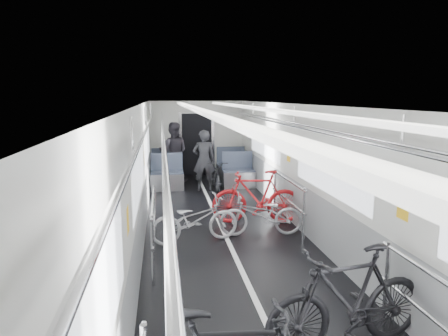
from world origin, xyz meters
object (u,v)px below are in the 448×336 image
(bike_aisle, at_px, (216,175))
(person_seated, at_px, (173,152))
(bike_left_far, at_px, (195,220))
(person_standing, at_px, (204,160))
(bike_right_far, at_px, (257,197))
(bike_right_near, at_px, (348,299))
(bike_right_mid, at_px, (261,215))

(bike_aisle, bearing_deg, person_seated, 134.04)
(bike_left_far, xyz_separation_m, person_seated, (-0.20, 5.20, 0.48))
(person_standing, bearing_deg, bike_right_far, 104.42)
(person_seated, bearing_deg, bike_right_far, 118.59)
(bike_right_near, distance_m, person_seated, 8.61)
(bike_left_far, xyz_separation_m, bike_right_mid, (1.24, 0.14, -0.01))
(bike_left_far, distance_m, person_standing, 3.99)
(bike_right_far, height_order, person_seated, person_seated)
(bike_left_far, distance_m, bike_right_near, 3.52)
(bike_right_far, bearing_deg, bike_right_mid, 1.00)
(person_standing, bearing_deg, bike_right_mid, 100.47)
(bike_left_far, xyz_separation_m, bike_right_far, (1.33, 0.87, 0.13))
(bike_right_far, xyz_separation_m, bike_aisle, (-0.41, 3.06, -0.13))
(bike_right_near, xyz_separation_m, person_standing, (-0.68, 7.21, 0.28))
(bike_aisle, distance_m, person_seated, 1.76)
(bike_left_far, relative_size, person_seated, 0.88)
(bike_left_far, bearing_deg, bike_right_mid, -93.69)
(bike_right_far, relative_size, person_seated, 1.02)
(bike_right_far, distance_m, person_seated, 4.60)
(bike_right_far, height_order, person_standing, person_standing)
(bike_right_mid, height_order, person_seated, person_seated)
(bike_left_far, height_order, bike_right_far, bike_right_far)
(bike_left_far, xyz_separation_m, person_standing, (0.58, 3.93, 0.42))
(bike_right_mid, xyz_separation_m, bike_aisle, (-0.32, 3.79, 0.01))
(bike_aisle, distance_m, person_standing, 0.54)
(person_standing, bearing_deg, bike_aisle, -179.34)
(bike_left_far, bearing_deg, person_seated, -7.89)
(bike_aisle, xyz_separation_m, person_standing, (-0.34, 0.00, 0.42))
(bike_right_far, xyz_separation_m, person_seated, (-1.53, 4.32, 0.35))
(bike_left_far, relative_size, person_standing, 0.95)
(bike_aisle, bearing_deg, bike_right_mid, -82.58)
(bike_left_far, bearing_deg, bike_right_far, -66.77)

